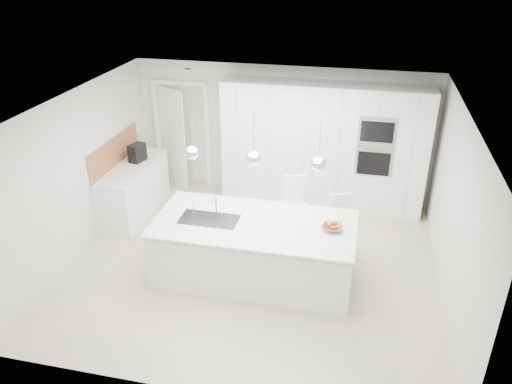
% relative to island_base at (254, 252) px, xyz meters
% --- Properties ---
extents(floor, '(5.50, 5.50, 0.00)m').
position_rel_island_base_xyz_m(floor, '(-0.10, 0.30, -0.43)').
color(floor, beige).
rests_on(floor, ground).
extents(wall_back, '(5.50, 0.00, 5.50)m').
position_rel_island_base_xyz_m(wall_back, '(-0.10, 2.80, 0.82)').
color(wall_back, silver).
rests_on(wall_back, ground).
extents(wall_left, '(0.00, 5.00, 5.00)m').
position_rel_island_base_xyz_m(wall_left, '(-2.85, 0.30, 0.82)').
color(wall_left, silver).
rests_on(wall_left, ground).
extents(ceiling, '(5.50, 5.50, 0.00)m').
position_rel_island_base_xyz_m(ceiling, '(-0.10, 0.30, 2.07)').
color(ceiling, white).
rests_on(ceiling, wall_back).
extents(tall_cabinets, '(3.60, 0.60, 2.30)m').
position_rel_island_base_xyz_m(tall_cabinets, '(0.70, 2.50, 0.72)').
color(tall_cabinets, white).
rests_on(tall_cabinets, floor).
extents(oven_stack, '(0.62, 0.04, 1.05)m').
position_rel_island_base_xyz_m(oven_stack, '(1.60, 2.19, 0.92)').
color(oven_stack, '#A5A5A8').
rests_on(oven_stack, tall_cabinets).
extents(doorway_frame, '(1.11, 0.08, 2.13)m').
position_rel_island_base_xyz_m(doorway_frame, '(-2.05, 2.77, 0.59)').
color(doorway_frame, white).
rests_on(doorway_frame, floor).
extents(hallway_door, '(0.76, 0.38, 2.00)m').
position_rel_island_base_xyz_m(hallway_door, '(-2.30, 2.72, 0.57)').
color(hallway_door, white).
rests_on(hallway_door, floor).
extents(radiator, '(0.32, 0.04, 1.40)m').
position_rel_island_base_xyz_m(radiator, '(-1.73, 2.76, 0.42)').
color(radiator, white).
rests_on(radiator, floor).
extents(left_base_cabinets, '(0.60, 1.80, 0.86)m').
position_rel_island_base_xyz_m(left_base_cabinets, '(-2.55, 1.50, 0.00)').
color(left_base_cabinets, white).
rests_on(left_base_cabinets, floor).
extents(left_worktop, '(0.62, 1.82, 0.04)m').
position_rel_island_base_xyz_m(left_worktop, '(-2.55, 1.50, 0.45)').
color(left_worktop, white).
rests_on(left_worktop, left_base_cabinets).
extents(oak_backsplash, '(0.02, 1.80, 0.50)m').
position_rel_island_base_xyz_m(oak_backsplash, '(-2.84, 1.50, 0.72)').
color(oak_backsplash, '#9D6037').
rests_on(oak_backsplash, wall_left).
extents(island_base, '(2.80, 1.20, 0.86)m').
position_rel_island_base_xyz_m(island_base, '(0.00, 0.00, 0.00)').
color(island_base, white).
rests_on(island_base, floor).
extents(island_worktop, '(2.84, 1.40, 0.04)m').
position_rel_island_base_xyz_m(island_worktop, '(0.00, 0.05, 0.45)').
color(island_worktop, white).
rests_on(island_worktop, island_base).
extents(island_sink, '(0.84, 0.44, 0.18)m').
position_rel_island_base_xyz_m(island_sink, '(-0.65, -0.00, 0.39)').
color(island_sink, '#3F3F42').
rests_on(island_sink, island_worktop).
extents(island_tap, '(0.02, 0.02, 0.30)m').
position_rel_island_base_xyz_m(island_tap, '(-0.60, 0.20, 0.62)').
color(island_tap, white).
rests_on(island_tap, island_worktop).
extents(pendant_left, '(0.20, 0.20, 0.20)m').
position_rel_island_base_xyz_m(pendant_left, '(-0.85, -0.00, 1.47)').
color(pendant_left, white).
rests_on(pendant_left, ceiling).
extents(pendant_mid, '(0.20, 0.20, 0.20)m').
position_rel_island_base_xyz_m(pendant_mid, '(-0.00, -0.00, 1.47)').
color(pendant_mid, white).
rests_on(pendant_mid, ceiling).
extents(pendant_right, '(0.20, 0.20, 0.20)m').
position_rel_island_base_xyz_m(pendant_right, '(0.85, -0.00, 1.47)').
color(pendant_right, white).
rests_on(pendant_right, ceiling).
extents(fruit_bowl, '(0.31, 0.31, 0.07)m').
position_rel_island_base_xyz_m(fruit_bowl, '(1.08, 0.08, 0.50)').
color(fruit_bowl, '#9D6037').
rests_on(fruit_bowl, island_worktop).
extents(espresso_machine, '(0.26, 0.34, 0.32)m').
position_rel_island_base_xyz_m(espresso_machine, '(-2.53, 1.74, 0.63)').
color(espresso_machine, black).
rests_on(espresso_machine, left_worktop).
extents(bar_stool_left, '(0.53, 0.64, 1.19)m').
position_rel_island_base_xyz_m(bar_stool_left, '(0.41, 0.93, 0.17)').
color(bar_stool_left, white).
rests_on(bar_stool_left, floor).
extents(bar_stool_right, '(0.46, 0.55, 1.02)m').
position_rel_island_base_xyz_m(bar_stool_right, '(1.14, 0.82, 0.08)').
color(bar_stool_right, white).
rests_on(bar_stool_right, floor).
extents(apple_a, '(0.08, 0.08, 0.08)m').
position_rel_island_base_xyz_m(apple_a, '(1.04, 0.11, 0.54)').
color(apple_a, red).
rests_on(apple_a, fruit_bowl).
extents(apple_b, '(0.08, 0.08, 0.08)m').
position_rel_island_base_xyz_m(apple_b, '(1.11, 0.12, 0.54)').
color(apple_b, red).
rests_on(apple_b, fruit_bowl).
extents(banana_bunch, '(0.23, 0.16, 0.20)m').
position_rel_island_base_xyz_m(banana_bunch, '(1.12, 0.08, 0.58)').
color(banana_bunch, yellow).
rests_on(banana_bunch, fruit_bowl).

